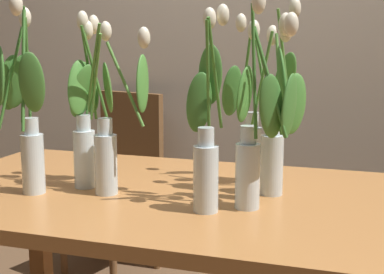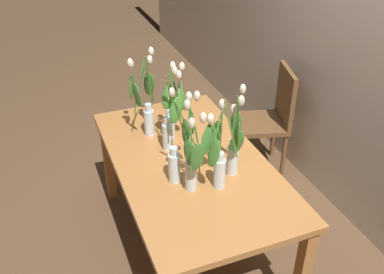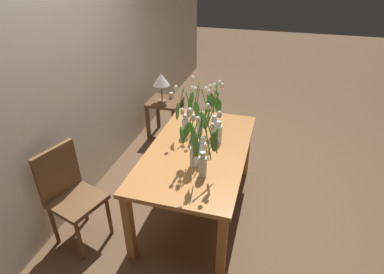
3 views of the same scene
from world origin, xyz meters
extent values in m
plane|color=brown|center=(0.00, 0.00, 0.00)|extent=(18.00, 18.00, 0.00)
cube|color=silver|center=(0.00, 1.27, 1.35)|extent=(9.00, 0.10, 2.70)
cube|color=#B7753D|center=(0.00, 0.00, 0.72)|extent=(1.60, 0.90, 0.04)
cube|color=#B7753D|center=(-0.74, -0.39, 0.35)|extent=(0.07, 0.07, 0.70)
cube|color=#B7753D|center=(0.74, -0.39, 0.35)|extent=(0.07, 0.07, 0.70)
cube|color=#B7753D|center=(-0.74, 0.39, 0.35)|extent=(0.07, 0.07, 0.70)
cube|color=#B7753D|center=(0.74, 0.39, 0.35)|extent=(0.07, 0.07, 0.70)
cylinder|color=silver|center=(-0.39, -0.14, 0.83)|extent=(0.07, 0.07, 0.18)
cylinder|color=silver|center=(-0.39, -0.14, 0.94)|extent=(0.04, 0.04, 0.05)
cylinder|color=silver|center=(-0.39, -0.14, 0.80)|extent=(0.06, 0.06, 0.11)
cylinder|color=#3D752D|center=(-0.40, -0.12, 1.10)|extent=(0.03, 0.04, 0.32)
ellipsoid|color=#F2E5C6|center=(-0.41, -0.11, 1.26)|extent=(0.04, 0.04, 0.06)
ellipsoid|color=#427F33|center=(-0.45, -0.10, 1.07)|extent=(0.11, 0.07, 0.18)
cylinder|color=#3D752D|center=(-0.43, -0.11, 1.12)|extent=(0.07, 0.06, 0.35)
ellipsoid|color=#F2E5C6|center=(-0.46, -0.08, 1.30)|extent=(0.04, 0.04, 0.06)
ellipsoid|color=#427F33|center=(-0.48, -0.10, 1.07)|extent=(0.09, 0.07, 0.18)
cylinder|color=#3D752D|center=(-0.36, -0.20, 1.11)|extent=(0.05, 0.10, 0.34)
ellipsoid|color=#F2E5C6|center=(-0.34, -0.25, 1.29)|extent=(0.04, 0.04, 0.06)
ellipsoid|color=#427F33|center=(-0.32, -0.22, 1.08)|extent=(0.08, 0.07, 0.17)
cylinder|color=#3D752D|center=(-0.42, -0.18, 1.09)|extent=(0.06, 0.08, 0.29)
ellipsoid|color=#F2E5C6|center=(-0.44, -0.22, 1.24)|extent=(0.04, 0.04, 0.06)
ellipsoid|color=#427F33|center=(-0.42, -0.23, 1.10)|extent=(0.07, 0.07, 0.17)
cylinder|color=silver|center=(-0.27, -0.03, 0.83)|extent=(0.07, 0.07, 0.18)
cylinder|color=silver|center=(-0.27, -0.03, 0.94)|extent=(0.04, 0.04, 0.05)
cylinder|color=silver|center=(-0.27, -0.03, 0.80)|extent=(0.06, 0.06, 0.11)
cylinder|color=#478433|center=(-0.27, 0.02, 1.09)|extent=(0.01, 0.09, 0.30)
ellipsoid|color=#F2E5C6|center=(-0.28, 0.06, 1.25)|extent=(0.04, 0.04, 0.06)
ellipsoid|color=#4C8E38|center=(-0.30, 0.06, 1.05)|extent=(0.11, 0.04, 0.18)
cylinder|color=#478433|center=(-0.24, -0.01, 1.08)|extent=(0.06, 0.05, 0.28)
ellipsoid|color=#F2E5C6|center=(-0.21, 0.01, 1.22)|extent=(0.04, 0.04, 0.06)
ellipsoid|color=#4C8E38|center=(-0.22, 0.04, 1.05)|extent=(0.07, 0.11, 0.18)
cylinder|color=silver|center=(0.30, 0.06, 0.83)|extent=(0.07, 0.07, 0.18)
cylinder|color=silver|center=(0.30, 0.06, 0.94)|extent=(0.04, 0.04, 0.05)
cylinder|color=silver|center=(0.30, 0.06, 0.80)|extent=(0.06, 0.06, 0.11)
cylinder|color=#56933D|center=(0.32, 0.11, 1.11)|extent=(0.05, 0.08, 0.34)
ellipsoid|color=#F2E5C6|center=(0.34, 0.15, 1.29)|extent=(0.04, 0.04, 0.06)
ellipsoid|color=#4C8E38|center=(0.32, 0.16, 1.08)|extent=(0.11, 0.07, 0.18)
cylinder|color=#56933D|center=(0.32, 0.02, 1.08)|extent=(0.05, 0.08, 0.27)
ellipsoid|color=#F2E5C6|center=(0.34, -0.02, 1.22)|extent=(0.04, 0.04, 0.06)
ellipsoid|color=#4C8E38|center=(0.37, -0.01, 1.02)|extent=(0.08, 0.08, 0.18)
cylinder|color=#56933D|center=(0.26, 0.08, 1.08)|extent=(0.07, 0.04, 0.28)
ellipsoid|color=#F2E5C6|center=(0.23, 0.09, 1.23)|extent=(0.04, 0.04, 0.06)
ellipsoid|color=#4C8E38|center=(0.21, 0.07, 1.04)|extent=(0.06, 0.09, 0.18)
cylinder|color=silver|center=(-0.17, -0.08, 0.83)|extent=(0.07, 0.07, 0.18)
cylinder|color=silver|center=(-0.17, -0.08, 0.94)|extent=(0.04, 0.04, 0.05)
cylinder|color=silver|center=(-0.17, -0.08, 0.80)|extent=(0.06, 0.06, 0.11)
cylinder|color=#56933D|center=(-0.23, -0.03, 1.08)|extent=(0.09, 0.09, 0.27)
ellipsoid|color=#F2E5C6|center=(-0.27, 0.01, 1.23)|extent=(0.04, 0.04, 0.06)
ellipsoid|color=#4C8E38|center=(-0.28, -0.03, 1.04)|extent=(0.11, 0.08, 0.18)
cylinder|color=#56933D|center=(-0.10, -0.09, 1.07)|extent=(0.12, 0.02, 0.24)
ellipsoid|color=#F2E5C6|center=(-0.04, -0.09, 1.20)|extent=(0.04, 0.04, 0.06)
ellipsoid|color=#4C8E38|center=(-0.06, -0.06, 1.07)|extent=(0.03, 0.10, 0.18)
cylinder|color=#56933D|center=(-0.23, -0.04, 1.10)|extent=(0.10, 0.08, 0.30)
ellipsoid|color=#F2E5C6|center=(-0.28, 0.00, 1.26)|extent=(0.04, 0.04, 0.06)
ellipsoid|color=#4C8E38|center=(-0.28, -0.04, 1.06)|extent=(0.06, 0.11, 0.18)
cylinder|color=silver|center=(0.16, -0.16, 0.83)|extent=(0.07, 0.07, 0.18)
cylinder|color=silver|center=(0.16, -0.16, 0.94)|extent=(0.04, 0.04, 0.05)
cylinder|color=silver|center=(0.16, -0.16, 0.80)|extent=(0.06, 0.06, 0.11)
cylinder|color=#478433|center=(0.16, -0.08, 1.10)|extent=(0.02, 0.12, 0.31)
ellipsoid|color=#F2E5C6|center=(0.17, -0.02, 1.27)|extent=(0.04, 0.04, 0.06)
ellipsoid|color=#427F33|center=(0.14, -0.04, 1.10)|extent=(0.08, 0.03, 0.17)
cylinder|color=#478433|center=(0.15, -0.10, 1.10)|extent=(0.03, 0.09, 0.31)
ellipsoid|color=#F2E5C6|center=(0.14, -0.06, 1.25)|extent=(0.04, 0.04, 0.06)
ellipsoid|color=#427F33|center=(0.11, -0.07, 1.03)|extent=(0.09, 0.03, 0.18)
cylinder|color=silver|center=(0.21, 0.19, 0.83)|extent=(0.07, 0.07, 0.18)
cylinder|color=silver|center=(0.21, 0.19, 0.94)|extent=(0.04, 0.04, 0.05)
cylinder|color=silver|center=(0.21, 0.19, 0.80)|extent=(0.06, 0.06, 0.11)
cylinder|color=#478433|center=(0.18, 0.22, 1.10)|extent=(0.06, 0.07, 0.31)
ellipsoid|color=#F2E5C6|center=(0.16, 0.25, 1.25)|extent=(0.04, 0.04, 0.06)
ellipsoid|color=#427F33|center=(0.13, 0.24, 1.03)|extent=(0.09, 0.07, 0.17)
cylinder|color=#478433|center=(0.25, 0.16, 1.08)|extent=(0.07, 0.05, 0.26)
ellipsoid|color=#F2E5C6|center=(0.28, 0.14, 1.21)|extent=(0.04, 0.04, 0.06)
ellipsoid|color=#427F33|center=(0.30, 0.16, 1.02)|extent=(0.10, 0.09, 0.18)
cylinder|color=silver|center=(0.26, -0.09, 0.83)|extent=(0.07, 0.07, 0.18)
cylinder|color=silver|center=(0.26, -0.09, 0.94)|extent=(0.04, 0.04, 0.05)
cylinder|color=silver|center=(0.26, -0.09, 0.80)|extent=(0.06, 0.06, 0.11)
cylinder|color=#3D752D|center=(0.31, -0.07, 1.09)|extent=(0.08, 0.04, 0.29)
ellipsoid|color=#F2E5C6|center=(0.35, -0.06, 1.24)|extent=(0.04, 0.04, 0.06)
ellipsoid|color=#427F33|center=(0.34, -0.03, 1.10)|extent=(0.07, 0.11, 0.18)
cylinder|color=#3D752D|center=(0.32, -0.11, 1.09)|extent=(0.11, 0.05, 0.28)
ellipsoid|color=#F2E5C6|center=(0.37, -0.13, 1.23)|extent=(0.04, 0.04, 0.06)
ellipsoid|color=#427F33|center=(0.37, -0.10, 1.03)|extent=(0.06, 0.09, 0.18)
cylinder|color=#3D752D|center=(0.27, -0.11, 1.12)|extent=(0.03, 0.03, 0.35)
ellipsoid|color=#F2E5C6|center=(0.29, -0.12, 1.29)|extent=(0.04, 0.04, 0.06)
ellipsoid|color=#427F33|center=(0.32, -0.12, 1.03)|extent=(0.08, 0.08, 0.18)
cube|color=brown|center=(-0.67, 0.91, 0.45)|extent=(0.50, 0.50, 0.04)
cylinder|color=brown|center=(-0.55, 0.70, 0.21)|extent=(0.04, 0.04, 0.43)
cylinder|color=brown|center=(-0.88, 0.79, 0.21)|extent=(0.04, 0.04, 0.43)
cylinder|color=brown|center=(-0.46, 1.02, 0.21)|extent=(0.04, 0.04, 0.43)
cylinder|color=brown|center=(-0.78, 1.12, 0.21)|extent=(0.04, 0.04, 0.43)
cube|color=brown|center=(-0.62, 1.08, 0.70)|extent=(0.39, 0.15, 0.46)
cube|color=brown|center=(1.36, 0.84, 0.53)|extent=(0.44, 0.44, 0.04)
cube|color=brown|center=(1.17, 0.65, 0.26)|extent=(0.04, 0.04, 0.51)
cube|color=brown|center=(1.55, 0.65, 0.26)|extent=(0.04, 0.04, 0.51)
cube|color=brown|center=(1.17, 1.03, 0.26)|extent=(0.04, 0.04, 0.51)
cube|color=brown|center=(1.55, 1.03, 0.26)|extent=(0.04, 0.04, 0.51)
cylinder|color=olive|center=(1.32, 0.86, 0.56)|extent=(0.12, 0.12, 0.02)
cylinder|color=olive|center=(1.32, 0.86, 0.68)|extent=(0.02, 0.02, 0.22)
cone|color=silver|center=(1.32, 0.86, 0.87)|extent=(0.22, 0.22, 0.16)
cylinder|color=beige|center=(1.47, 0.78, 0.59)|extent=(0.06, 0.06, 0.07)
camera|label=1|loc=(0.55, -1.50, 1.19)|focal=50.53mm
camera|label=2|loc=(2.03, -0.78, 2.27)|focal=40.14mm
camera|label=3|loc=(-2.39, -0.62, 2.32)|focal=29.44mm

